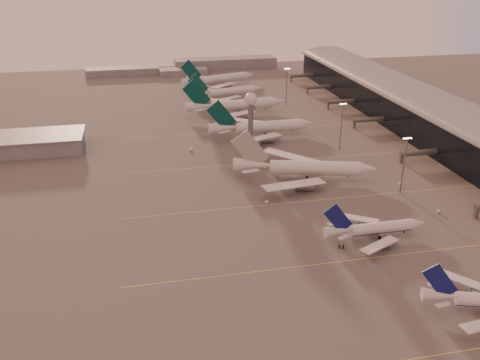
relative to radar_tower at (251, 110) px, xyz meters
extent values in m
plane|color=#4F4C4C|center=(-5.00, -120.00, -20.95)|extent=(700.00, 700.00, 0.00)
cube|color=#DED34E|center=(25.00, -110.00, -20.94)|extent=(180.00, 0.25, 0.02)
cube|color=#DED34E|center=(25.00, -65.00, -20.94)|extent=(180.00, 0.25, 0.02)
cube|color=#DED34E|center=(25.00, -20.00, -20.94)|extent=(180.00, 0.25, 0.02)
cube|color=#DED34E|center=(25.00, 30.00, -20.94)|extent=(180.00, 0.25, 0.02)
cube|color=black|center=(103.00, -10.00, -11.95)|extent=(36.00, 360.00, 18.00)
cylinder|color=slate|center=(103.00, -10.00, -2.95)|extent=(10.08, 360.00, 10.08)
cube|color=slate|center=(103.00, -10.00, -2.75)|extent=(40.00, 362.00, 0.80)
cube|color=#5A5D62|center=(67.00, -92.00, -18.75)|extent=(1.20, 1.20, 4.40)
cylinder|color=#5A5D62|center=(77.00, -34.00, -16.45)|extent=(22.00, 2.80, 2.80)
cube|color=#5A5D62|center=(67.00, -34.00, -18.75)|extent=(1.20, 1.20, 4.40)
cylinder|color=#5A5D62|center=(77.00, 22.00, -16.45)|extent=(22.00, 2.80, 2.80)
cube|color=#5A5D62|center=(67.00, 22.00, -18.75)|extent=(1.20, 1.20, 4.40)
cylinder|color=#5A5D62|center=(77.00, 64.00, -16.45)|extent=(22.00, 2.80, 2.80)
cube|color=#5A5D62|center=(67.00, 64.00, -18.75)|extent=(1.20, 1.20, 4.40)
cylinder|color=#5A5D62|center=(77.00, 106.00, -16.45)|extent=(22.00, 2.80, 2.80)
cube|color=#5A5D62|center=(67.00, 106.00, -18.75)|extent=(1.20, 1.20, 4.40)
cylinder|color=#5A5D62|center=(77.00, 146.00, -16.45)|extent=(22.00, 2.80, 2.80)
cube|color=#5A5D62|center=(67.00, 146.00, -18.75)|extent=(1.20, 1.20, 4.40)
cube|color=slate|center=(-125.00, 20.00, -16.95)|extent=(80.00, 25.00, 8.00)
cylinder|color=#5A5D62|center=(0.00, 0.00, -9.95)|extent=(2.60, 2.60, 22.00)
cylinder|color=#5A5D62|center=(0.00, 0.00, 1.55)|extent=(5.20, 5.20, 1.20)
sphere|color=silver|center=(0.00, 0.00, 5.45)|extent=(6.40, 6.40, 6.40)
cylinder|color=#5A5D62|center=(0.00, 0.00, 9.15)|extent=(0.16, 0.16, 2.00)
cylinder|color=#5A5D62|center=(50.00, -65.00, -8.45)|extent=(0.56, 0.56, 25.00)
cube|color=#5A5D62|center=(50.00, -65.00, 3.55)|extent=(3.60, 0.25, 0.25)
sphere|color=#FFEABF|center=(48.50, -65.00, 3.15)|extent=(0.56, 0.56, 0.56)
sphere|color=#FFEABF|center=(49.50, -65.00, 3.15)|extent=(0.56, 0.56, 0.56)
sphere|color=#FFEABF|center=(50.50, -65.00, 3.15)|extent=(0.56, 0.56, 0.56)
sphere|color=#FFEABF|center=(51.50, -65.00, 3.15)|extent=(0.56, 0.56, 0.56)
cylinder|color=#5A5D62|center=(45.00, -10.00, -8.45)|extent=(0.56, 0.56, 25.00)
cube|color=#5A5D62|center=(45.00, -10.00, 3.55)|extent=(3.60, 0.25, 0.25)
sphere|color=#FFEABF|center=(43.50, -10.00, 3.15)|extent=(0.56, 0.56, 0.56)
sphere|color=#FFEABF|center=(44.50, -10.00, 3.15)|extent=(0.56, 0.56, 0.56)
sphere|color=#FFEABF|center=(45.50, -10.00, 3.15)|extent=(0.56, 0.56, 0.56)
sphere|color=#FFEABF|center=(46.50, -10.00, 3.15)|extent=(0.56, 0.56, 0.56)
cylinder|color=#5A5D62|center=(43.00, 80.00, -8.45)|extent=(0.56, 0.56, 25.00)
cube|color=#5A5D62|center=(43.00, 80.00, 3.55)|extent=(3.60, 0.25, 0.25)
sphere|color=#FFEABF|center=(41.50, 80.00, 3.15)|extent=(0.56, 0.56, 0.56)
sphere|color=#FFEABF|center=(42.50, 80.00, 3.15)|extent=(0.56, 0.56, 0.56)
sphere|color=#FFEABF|center=(43.50, 80.00, 3.15)|extent=(0.56, 0.56, 0.56)
sphere|color=#FFEABF|center=(44.50, 80.00, 3.15)|extent=(0.56, 0.56, 0.56)
cube|color=slate|center=(-65.00, 200.00, -17.95)|extent=(60.00, 18.00, 6.00)
cube|color=slate|center=(25.00, 210.00, -16.45)|extent=(90.00, 20.00, 9.00)
cube|color=slate|center=(-15.00, 190.00, -18.45)|extent=(40.00, 15.00, 5.00)
cone|color=silver|center=(22.71, -137.84, -17.37)|extent=(10.11, 6.68, 3.81)
cube|color=silver|center=(35.59, -132.40, -18.51)|extent=(13.75, 14.41, 1.20)
cylinder|color=gray|center=(37.44, -135.38, -20.25)|extent=(4.90, 3.76, 2.48)
cube|color=gray|center=(37.44, -135.38, -19.18)|extent=(0.37, 0.34, 1.52)
cube|color=navy|center=(22.26, -137.69, -12.65)|extent=(9.99, 3.76, 11.35)
cube|color=silver|center=(21.32, -141.94, -17.27)|extent=(4.49, 2.13, 0.25)
cube|color=silver|center=(24.16, -133.76, -17.27)|extent=(4.20, 4.22, 0.25)
cylinder|color=silver|center=(25.30, -97.80, -17.71)|extent=(23.36, 4.07, 3.97)
cylinder|color=navy|center=(25.30, -97.80, -18.60)|extent=(22.89, 2.95, 2.86)
cone|color=silver|center=(39.23, -97.74, -17.71)|extent=(4.53, 3.99, 3.97)
cone|color=silver|center=(8.74, -97.86, -17.21)|extent=(9.80, 4.01, 3.97)
cube|color=silver|center=(19.61, -107.60, -18.40)|extent=(16.73, 11.43, 1.25)
cylinder|color=gray|center=(22.45, -105.27, -20.22)|extent=(4.53, 2.60, 2.58)
cube|color=gray|center=(22.45, -105.27, -19.10)|extent=(0.31, 0.26, 1.59)
cube|color=silver|center=(19.53, -88.04, -18.40)|extent=(16.76, 11.33, 1.25)
cylinder|color=gray|center=(22.39, -90.34, -20.22)|extent=(4.53, 2.60, 2.58)
cube|color=gray|center=(22.39, -90.34, -19.10)|extent=(0.31, 0.26, 1.59)
cube|color=navy|center=(8.25, -97.86, -12.30)|extent=(10.91, 0.41, 11.84)
cube|color=silver|center=(8.79, -102.38, -17.11)|extent=(4.80, 3.52, 0.26)
cube|color=silver|center=(8.75, -93.34, -17.11)|extent=(4.80, 3.49, 0.26)
cylinder|color=black|center=(34.17, -97.76, -20.43)|extent=(0.52, 0.52, 1.05)
cylinder|color=black|center=(23.41, -95.50, -20.37)|extent=(1.15, 0.53, 1.15)
cylinder|color=black|center=(23.43, -100.10, -20.37)|extent=(1.15, 0.53, 1.15)
cylinder|color=silver|center=(18.93, -44.17, -16.71)|extent=(39.40, 16.09, 6.12)
cylinder|color=silver|center=(18.93, -44.17, -18.08)|extent=(38.20, 14.23, 4.41)
cone|color=silver|center=(41.50, -50.24, -16.71)|extent=(8.91, 7.88, 6.12)
cone|color=silver|center=(-7.90, -36.94, -15.94)|extent=(17.45, 10.18, 6.12)
cube|color=silver|center=(5.48, -57.41, -17.78)|extent=(28.85, 12.64, 1.82)
cylinder|color=gray|center=(11.05, -54.92, -20.26)|extent=(8.35, 5.81, 3.98)
cube|color=gray|center=(11.05, -54.92, -18.85)|extent=(0.35, 0.32, 2.45)
cube|color=silver|center=(13.94, -25.96, -17.78)|extent=(24.98, 23.95, 1.82)
cylinder|color=gray|center=(17.51, -30.91, -20.26)|extent=(8.35, 5.81, 3.98)
cube|color=gray|center=(17.51, -30.91, -18.85)|extent=(0.35, 0.32, 2.45)
cube|color=#94969B|center=(-8.69, -36.73, -8.71)|extent=(16.47, 4.74, 18.16)
cube|color=silver|center=(-10.19, -44.18, -15.79)|extent=(7.98, 4.23, 0.25)
cube|color=silver|center=(-6.25, -29.54, -15.79)|extent=(7.58, 7.12, 0.25)
cylinder|color=black|center=(33.30, -48.03, -20.46)|extent=(0.49, 0.49, 0.99)
cylinder|color=black|center=(16.45, -41.25, -20.41)|extent=(1.18, 0.76, 1.09)
cylinder|color=black|center=(15.32, -45.44, -20.41)|extent=(1.18, 0.76, 1.09)
cylinder|color=silver|center=(15.03, 19.15, -16.75)|extent=(36.88, 6.44, 5.94)
cylinder|color=silver|center=(15.03, 19.15, -18.09)|extent=(36.12, 4.77, 4.27)
cone|color=silver|center=(36.99, 19.45, -16.75)|extent=(7.20, 6.03, 5.94)
cone|color=silver|center=(-11.09, 18.79, -16.01)|extent=(15.51, 6.15, 5.94)
cube|color=silver|center=(6.17, 3.55, -17.79)|extent=(26.40, 18.29, 1.76)
cylinder|color=gray|center=(10.62, 7.27, -20.23)|extent=(7.18, 3.96, 3.86)
cube|color=gray|center=(10.62, 7.27, -18.83)|extent=(0.31, 0.26, 2.37)
cube|color=silver|center=(5.75, 34.50, -17.79)|extent=(26.59, 17.73, 1.76)
cylinder|color=gray|center=(10.30, 30.91, -20.23)|extent=(7.18, 3.96, 3.86)
cube|color=gray|center=(10.30, 30.91, -18.83)|extent=(0.31, 0.26, 2.37)
cube|color=#063936|center=(-11.86, 18.78, -8.92)|extent=(16.33, 0.58, 17.57)
cube|color=silver|center=(-11.25, 11.67, -15.86)|extent=(7.56, 5.59, 0.26)
cube|color=silver|center=(-11.45, 25.91, -15.86)|extent=(7.58, 5.45, 0.26)
cylinder|color=black|center=(29.01, 19.34, -20.44)|extent=(0.51, 0.51, 1.02)
cylinder|color=black|center=(12.03, 21.36, -20.39)|extent=(1.13, 0.53, 1.13)
cylinder|color=black|center=(12.09, 16.86, -20.39)|extent=(1.13, 0.53, 1.13)
cylinder|color=silver|center=(9.73, 64.98, -16.37)|extent=(40.59, 9.87, 6.48)
cylinder|color=silver|center=(9.73, 64.98, -17.83)|extent=(39.63, 7.99, 4.67)
cone|color=silver|center=(33.62, 67.01, -16.37)|extent=(8.30, 7.12, 6.48)
cone|color=silver|center=(-18.69, 62.56, -15.56)|extent=(17.34, 7.89, 6.48)
cube|color=silver|center=(1.29, 47.30, -17.50)|extent=(28.17, 21.51, 1.92)
cylinder|color=gray|center=(5.85, 51.69, -20.17)|extent=(8.11, 4.86, 4.21)
cube|color=gray|center=(5.85, 51.69, -18.64)|extent=(0.36, 0.31, 2.59)
cube|color=silver|center=(-1.57, 80.98, -17.50)|extent=(29.48, 17.68, 1.92)
cylinder|color=gray|center=(3.66, 77.41, -20.17)|extent=(8.11, 4.86, 4.21)
cube|color=gray|center=(3.66, 77.41, -18.64)|extent=(0.36, 0.31, 2.59)
cube|color=#063936|center=(-19.53, 62.49, -7.82)|extent=(17.80, 1.90, 19.18)
cube|color=silver|center=(-18.31, 54.78, -15.40)|extent=(8.17, 6.49, 0.28)
cube|color=silver|center=(-19.63, 70.28, -15.40)|extent=(8.31, 5.52, 0.28)
cylinder|color=black|center=(24.94, 66.27, -20.39)|extent=(0.56, 0.56, 1.12)
cylinder|color=black|center=(6.29, 67.15, -20.33)|extent=(1.27, 0.66, 1.23)
cylinder|color=black|center=(6.71, 62.25, -20.33)|extent=(1.27, 0.66, 1.23)
cylinder|color=silver|center=(9.87, 104.15, -17.15)|extent=(33.70, 12.61, 5.38)
cylinder|color=silver|center=(9.87, 104.15, -18.36)|extent=(32.72, 11.00, 3.87)
cone|color=silver|center=(29.28, 108.55, -17.15)|extent=(7.48, 6.67, 5.38)
cone|color=silver|center=(-13.20, 98.92, -16.48)|extent=(14.82, 8.33, 5.38)
cube|color=silver|center=(4.96, 88.66, -18.09)|extent=(21.99, 20.05, 1.59)
cylinder|color=gray|center=(8.21, 92.79, -20.30)|extent=(7.07, 4.83, 3.50)
cube|color=gray|center=(8.21, 92.79, -19.03)|extent=(0.32, 0.29, 2.15)
cube|color=silver|center=(-1.24, 116.01, -18.09)|extent=(24.83, 11.77, 1.59)
cylinder|color=gray|center=(3.47, 113.68, -20.30)|extent=(7.07, 4.83, 3.50)
cube|color=gray|center=(3.47, 113.68, -19.03)|extent=(0.32, 0.29, 2.15)
cube|color=#063936|center=(-13.88, 98.77, -10.06)|extent=(14.50, 3.59, 15.91)
cube|color=silver|center=(-12.00, 92.58, -16.34)|extent=(6.55, 5.93, 0.23)
cube|color=silver|center=(-14.86, 105.16, -16.34)|extent=(6.84, 3.83, 0.23)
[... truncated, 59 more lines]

